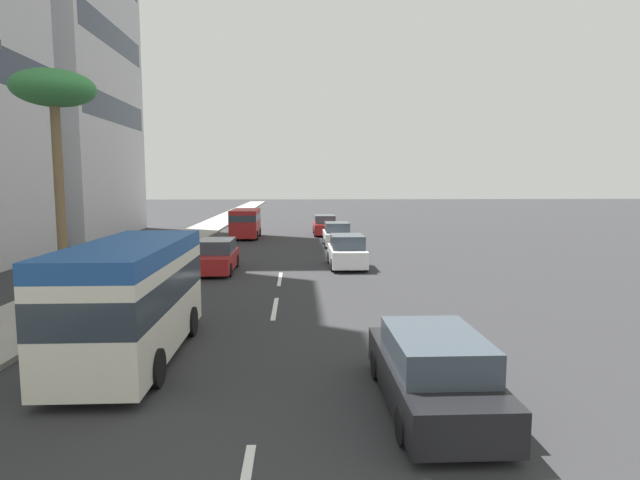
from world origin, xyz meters
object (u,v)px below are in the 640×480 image
at_px(car_sixth, 433,371).
at_px(palm_tree, 54,96).
at_px(car_third, 216,256).
at_px(car_second, 337,235).
at_px(car_seventh, 325,225).
at_px(pedestrian_near_lamp, 66,269).
at_px(van_fifth, 245,222).
at_px(minibus_lead, 132,295).
at_px(car_fourth, 347,252).

bearing_deg(car_sixth, palm_tree, 46.61).
relative_size(car_third, palm_tree, 0.53).
height_order(car_second, car_seventh, car_seventh).
distance_m(car_sixth, car_seventh, 33.41).
xyz_separation_m(car_seventh, pedestrian_near_lamp, (-22.77, 11.33, 0.24)).
relative_size(car_third, van_fifth, 0.92).
xyz_separation_m(car_seventh, palm_tree, (-22.02, 11.75, 6.97)).
height_order(van_fifth, car_seventh, van_fifth).
bearing_deg(car_second, car_seventh, 3.24).
bearing_deg(palm_tree, pedestrian_near_lamp, -150.93).
height_order(car_second, palm_tree, palm_tree).
distance_m(minibus_lead, van_fifth, 28.01).
bearing_deg(car_third, car_second, 145.72).
distance_m(minibus_lead, car_seventh, 30.93).
distance_m(car_third, car_fourth, 6.68).
relative_size(van_fifth, palm_tree, 0.57).
relative_size(car_sixth, car_seventh, 1.01).
height_order(car_third, car_sixth, car_third).
bearing_deg(pedestrian_near_lamp, car_second, -151.29).
xyz_separation_m(car_fourth, palm_tree, (-5.44, 12.02, 6.96)).
distance_m(minibus_lead, car_second, 23.64).
bearing_deg(car_third, palm_tree, -50.54).
relative_size(car_sixth, palm_tree, 0.55).
xyz_separation_m(car_second, palm_tree, (-14.39, 12.18, 6.98)).
height_order(car_third, car_seventh, car_seventh).
xyz_separation_m(minibus_lead, van_fifth, (28.01, -0.06, -0.31)).
relative_size(minibus_lead, car_sixth, 1.37).
relative_size(car_second, car_sixth, 0.86).
height_order(car_sixth, palm_tree, palm_tree).
bearing_deg(car_sixth, minibus_lead, 64.81).
xyz_separation_m(car_fourth, pedestrian_near_lamp, (-6.19, 11.60, 0.23)).
xyz_separation_m(car_sixth, palm_tree, (11.39, 12.05, 7.02)).
distance_m(car_seventh, pedestrian_near_lamp, 25.43).
relative_size(car_fourth, car_seventh, 0.87).
bearing_deg(van_fifth, car_third, 0.16).
bearing_deg(car_fourth, van_fifth, 24.85).
bearing_deg(car_second, car_fourth, 178.94).
distance_m(car_fourth, car_sixth, 16.83).
height_order(minibus_lead, pedestrian_near_lamp, minibus_lead).
bearing_deg(palm_tree, minibus_lead, -147.13).
bearing_deg(car_fourth, car_third, 98.46).
relative_size(car_second, car_third, 0.89).
relative_size(pedestrian_near_lamp, palm_tree, 0.19).
bearing_deg(car_second, van_fifth, 51.59).
height_order(car_fourth, pedestrian_near_lamp, pedestrian_near_lamp).
height_order(minibus_lead, car_third, minibus_lead).
relative_size(car_second, van_fifth, 0.83).
bearing_deg(car_sixth, car_fourth, 0.12).
distance_m(van_fifth, car_seventh, 6.78).
xyz_separation_m(car_fourth, van_fifth, (14.35, 6.65, 0.50)).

